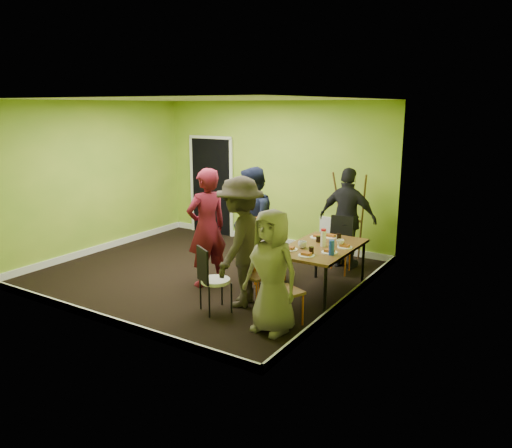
{
  "coord_description": "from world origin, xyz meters",
  "views": [
    {
      "loc": [
        4.9,
        -6.2,
        2.71
      ],
      "look_at": [
        1.01,
        0.0,
        0.96
      ],
      "focal_mm": 35.0,
      "sensor_mm": 36.0,
      "label": 1
    }
  ],
  "objects_px": {
    "dining_table": "(321,250)",
    "blue_bottle": "(332,248)",
    "chair_left_near": "(254,269)",
    "person_standing": "(207,228)",
    "orange_bottle": "(319,239)",
    "person_back_end": "(348,218)",
    "chair_back_end": "(342,232)",
    "person_left_near": "(240,242)",
    "easel": "(349,218)",
    "chair_front_end": "(280,286)",
    "person_front_end": "(272,271)",
    "chair_bentwood": "(211,276)",
    "person_left_far": "(252,223)",
    "chair_left_far": "(265,246)",
    "thermos": "(323,239)"
  },
  "relations": [
    {
      "from": "chair_back_end",
      "to": "person_back_end",
      "type": "xyz_separation_m",
      "value": [
        0.02,
        0.19,
        0.2
      ]
    },
    {
      "from": "person_left_near",
      "to": "person_back_end",
      "type": "height_order",
      "value": "person_left_near"
    },
    {
      "from": "chair_bentwood",
      "to": "blue_bottle",
      "type": "height_order",
      "value": "blue_bottle"
    },
    {
      "from": "orange_bottle",
      "to": "person_standing",
      "type": "xyz_separation_m",
      "value": [
        -1.55,
        -0.69,
        0.11
      ]
    },
    {
      "from": "person_left_near",
      "to": "chair_front_end",
      "type": "bearing_deg",
      "value": 55.57
    },
    {
      "from": "person_left_near",
      "to": "person_back_end",
      "type": "relative_size",
      "value": 1.05
    },
    {
      "from": "chair_bentwood",
      "to": "thermos",
      "type": "relative_size",
      "value": 4.02
    },
    {
      "from": "dining_table",
      "to": "blue_bottle",
      "type": "height_order",
      "value": "blue_bottle"
    },
    {
      "from": "person_back_end",
      "to": "person_front_end",
      "type": "height_order",
      "value": "person_back_end"
    },
    {
      "from": "chair_front_end",
      "to": "chair_bentwood",
      "type": "relative_size",
      "value": 1.03
    },
    {
      "from": "thermos",
      "to": "person_standing",
      "type": "distance_m",
      "value": 1.76
    },
    {
      "from": "dining_table",
      "to": "blue_bottle",
      "type": "xyz_separation_m",
      "value": [
        0.3,
        -0.32,
        0.16
      ]
    },
    {
      "from": "thermos",
      "to": "person_left_far",
      "type": "relative_size",
      "value": 0.13
    },
    {
      "from": "chair_back_end",
      "to": "thermos",
      "type": "relative_size",
      "value": 4.08
    },
    {
      "from": "chair_left_far",
      "to": "chair_back_end",
      "type": "distance_m",
      "value": 1.42
    },
    {
      "from": "chair_left_far",
      "to": "dining_table",
      "type": "bearing_deg",
      "value": 75.51
    },
    {
      "from": "person_standing",
      "to": "blue_bottle",
      "type": "bearing_deg",
      "value": 117.58
    },
    {
      "from": "person_front_end",
      "to": "thermos",
      "type": "bearing_deg",
      "value": 95.04
    },
    {
      "from": "thermos",
      "to": "person_back_end",
      "type": "xyz_separation_m",
      "value": [
        -0.21,
        1.44,
        -0.01
      ]
    },
    {
      "from": "dining_table",
      "to": "chair_front_end",
      "type": "distance_m",
      "value": 1.2
    },
    {
      "from": "chair_left_far",
      "to": "thermos",
      "type": "xyz_separation_m",
      "value": [
        1.0,
        -0.06,
        0.28
      ]
    },
    {
      "from": "chair_back_end",
      "to": "thermos",
      "type": "bearing_deg",
      "value": 92.11
    },
    {
      "from": "chair_back_end",
      "to": "person_back_end",
      "type": "bearing_deg",
      "value": -105.23
    },
    {
      "from": "orange_bottle",
      "to": "person_left_far",
      "type": "height_order",
      "value": "person_left_far"
    },
    {
      "from": "easel",
      "to": "orange_bottle",
      "type": "xyz_separation_m",
      "value": [
        0.18,
        -1.61,
        0.01
      ]
    },
    {
      "from": "chair_left_near",
      "to": "person_standing",
      "type": "height_order",
      "value": "person_standing"
    },
    {
      "from": "person_left_far",
      "to": "person_left_near",
      "type": "distance_m",
      "value": 1.15
    },
    {
      "from": "person_left_far",
      "to": "person_back_end",
      "type": "bearing_deg",
      "value": 122.02
    },
    {
      "from": "easel",
      "to": "chair_front_end",
      "type": "bearing_deg",
      "value": -84.42
    },
    {
      "from": "chair_left_near",
      "to": "person_back_end",
      "type": "distance_m",
      "value": 2.22
    },
    {
      "from": "dining_table",
      "to": "person_front_end",
      "type": "height_order",
      "value": "person_front_end"
    },
    {
      "from": "chair_left_near",
      "to": "person_left_far",
      "type": "distance_m",
      "value": 1.11
    },
    {
      "from": "easel",
      "to": "person_left_far",
      "type": "xyz_separation_m",
      "value": [
        -1.0,
        -1.63,
        0.1
      ]
    },
    {
      "from": "dining_table",
      "to": "chair_bentwood",
      "type": "distance_m",
      "value": 1.65
    },
    {
      "from": "orange_bottle",
      "to": "person_back_end",
      "type": "xyz_separation_m",
      "value": [
        -0.07,
        1.27,
        0.06
      ]
    },
    {
      "from": "chair_left_near",
      "to": "easel",
      "type": "xyz_separation_m",
      "value": [
        0.41,
        2.47,
        0.31
      ]
    },
    {
      "from": "chair_left_near",
      "to": "easel",
      "type": "relative_size",
      "value": 0.54
    },
    {
      "from": "person_standing",
      "to": "person_back_end",
      "type": "bearing_deg",
      "value": 165.39
    },
    {
      "from": "thermos",
      "to": "orange_bottle",
      "type": "distance_m",
      "value": 0.24
    },
    {
      "from": "person_front_end",
      "to": "blue_bottle",
      "type": "bearing_deg",
      "value": 80.01
    },
    {
      "from": "orange_bottle",
      "to": "chair_bentwood",
      "type": "bearing_deg",
      "value": -119.99
    },
    {
      "from": "person_front_end",
      "to": "chair_left_far",
      "type": "bearing_deg",
      "value": 130.29
    },
    {
      "from": "chair_front_end",
      "to": "person_front_end",
      "type": "bearing_deg",
      "value": -71.15
    },
    {
      "from": "easel",
      "to": "blue_bottle",
      "type": "xyz_separation_m",
      "value": [
        0.59,
        -2.12,
        0.07
      ]
    },
    {
      "from": "blue_bottle",
      "to": "easel",
      "type": "bearing_deg",
      "value": 105.58
    },
    {
      "from": "chair_front_end",
      "to": "person_left_far",
      "type": "relative_size",
      "value": 0.52
    },
    {
      "from": "dining_table",
      "to": "orange_bottle",
      "type": "bearing_deg",
      "value": 120.97
    },
    {
      "from": "chair_left_far",
      "to": "chair_bentwood",
      "type": "xyz_separation_m",
      "value": [
        -0.0,
        -1.39,
        -0.08
      ]
    },
    {
      "from": "easel",
      "to": "person_standing",
      "type": "xyz_separation_m",
      "value": [
        -1.37,
        -2.3,
        0.12
      ]
    },
    {
      "from": "chair_bentwood",
      "to": "orange_bottle",
      "type": "xyz_separation_m",
      "value": [
        0.87,
        1.5,
        0.29
      ]
    }
  ]
}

